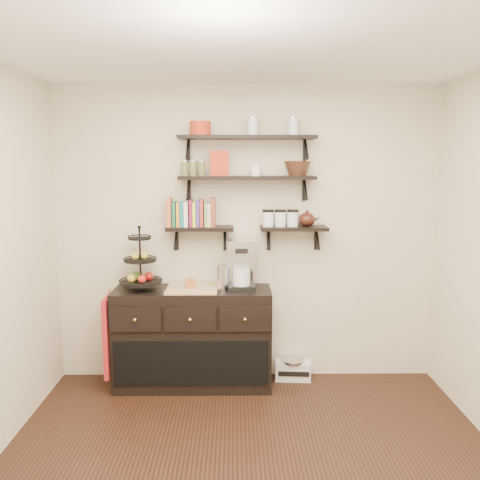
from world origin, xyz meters
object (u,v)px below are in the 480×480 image
at_px(coffee_maker, 241,265).
at_px(radio, 293,369).
at_px(fruit_stand, 141,269).
at_px(sideboard, 193,337).

relative_size(coffee_maker, radio, 1.32).
distance_m(fruit_stand, radio, 1.70).
xyz_separation_m(sideboard, coffee_maker, (0.44, 0.03, 0.66)).
bearing_deg(radio, sideboard, -169.11).
bearing_deg(coffee_maker, radio, 8.36).
distance_m(sideboard, coffee_maker, 0.79).
relative_size(sideboard, coffee_maker, 3.14).
relative_size(sideboard, radio, 4.14).
bearing_deg(coffee_maker, sideboard, -177.48).
height_order(fruit_stand, radio, fruit_stand).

